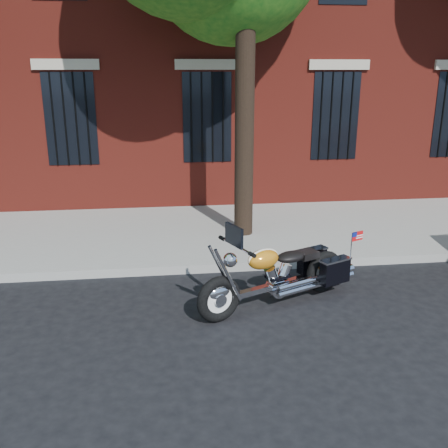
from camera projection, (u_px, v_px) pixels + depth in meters
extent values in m
plane|color=black|center=(241.00, 307.00, 7.11)|extent=(120.00, 120.00, 0.00)
cube|color=gray|center=(228.00, 266.00, 8.40)|extent=(40.00, 0.16, 0.15)
cube|color=gray|center=(216.00, 232.00, 10.18)|extent=(40.00, 3.60, 0.15)
cube|color=black|center=(207.00, 118.00, 11.30)|extent=(1.10, 0.14, 2.00)
cube|color=#B2A893|center=(207.00, 64.00, 10.93)|extent=(1.40, 0.20, 0.22)
cylinder|color=black|center=(207.00, 118.00, 11.23)|extent=(0.04, 0.04, 2.00)
cylinder|color=black|center=(245.00, 112.00, 9.18)|extent=(0.36, 0.36, 5.00)
torus|color=black|center=(219.00, 299.00, 6.61)|extent=(0.65, 0.40, 0.65)
torus|color=black|center=(324.00, 272.00, 7.52)|extent=(0.65, 0.40, 0.65)
cylinder|color=white|center=(219.00, 299.00, 6.61)|extent=(0.47, 0.25, 0.49)
cylinder|color=white|center=(324.00, 272.00, 7.52)|extent=(0.47, 0.25, 0.49)
ellipsoid|color=white|center=(219.00, 293.00, 6.58)|extent=(0.36, 0.25, 0.19)
ellipsoid|color=orange|center=(325.00, 264.00, 7.48)|extent=(0.37, 0.26, 0.19)
cube|color=white|center=(275.00, 286.00, 7.07)|extent=(1.37, 0.68, 0.08)
cylinder|color=white|center=(278.00, 286.00, 7.10)|extent=(0.35, 0.29, 0.31)
cylinder|color=white|center=(312.00, 283.00, 7.19)|extent=(1.14, 0.57, 0.09)
ellipsoid|color=orange|center=(263.00, 259.00, 6.83)|extent=(0.55, 0.45, 0.28)
ellipsoid|color=black|center=(291.00, 257.00, 7.09)|extent=(0.54, 0.44, 0.15)
cube|color=black|center=(312.00, 260.00, 7.68)|extent=(0.49, 0.33, 0.37)
cube|color=black|center=(335.00, 271.00, 7.26)|extent=(0.49, 0.33, 0.37)
cylinder|color=white|center=(236.00, 246.00, 6.54)|extent=(0.34, 0.71, 0.03)
sphere|color=white|center=(230.00, 260.00, 6.54)|extent=(0.26, 0.26, 0.19)
cube|color=black|center=(234.00, 235.00, 6.47)|extent=(0.19, 0.37, 0.27)
cube|color=red|center=(357.00, 236.00, 7.26)|extent=(0.20, 0.10, 0.14)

